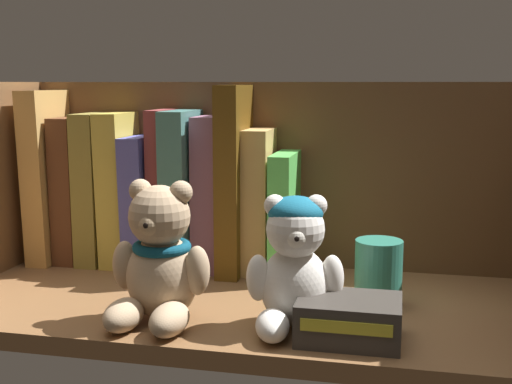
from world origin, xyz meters
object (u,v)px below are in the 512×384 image
book_3 (123,188)px  book_7 (212,193)px  book_9 (263,200)px  book_10 (287,212)px  book_5 (166,188)px  book_1 (76,189)px  book_2 (99,187)px  book_4 (147,200)px  small_product_box (349,319)px  book_6 (186,189)px  pillar_candle (378,273)px  book_0 (54,175)px  book_8 (238,178)px  teddy_bear_smaller (295,266)px  teddy_bear_larger (159,262)px

book_3 → book_7: book_3 is taller
book_9 → book_10: 3.59cm
book_3 → book_5: bearing=0.0°
book_1 → book_2: (3.43, 0.00, 0.30)cm
book_4 → book_9: book_9 is taller
book_4 → small_product_box: 37.65cm
book_6 → pillar_candle: bearing=-23.1°
book_4 → book_3: bearing=180.0°
book_0 → book_1: bearing=0.0°
book_8 → book_10: size_ratio=1.53×
book_5 → teddy_bear_smaller: book_5 is taller
book_1 → book_10: bearing=0.0°
book_2 → small_product_box: 43.65cm
book_3 → book_5: size_ratio=0.98×
book_2 → book_8: (19.96, 0.00, 1.90)cm
pillar_candle → small_product_box: 11.43cm
book_3 → teddy_bear_smaller: bearing=-36.4°
book_9 → teddy_bear_smaller: 21.81cm
book_7 → book_8: bearing=0.0°
book_1 → pillar_candle: book_1 is taller
book_4 → small_product_box: book_4 is taller
book_5 → book_6: size_ratio=1.00×
book_2 → teddy_bear_larger: book_2 is taller
book_4 → book_8: bearing=0.0°
book_0 → small_product_box: (43.51, -22.23, -9.80)cm
book_0 → book_6: 19.70cm
book_0 → book_6: book_0 is taller
book_5 → book_0: bearing=180.0°
book_7 → book_4: bearing=180.0°
pillar_candle → small_product_box: bearing=-101.9°
book_4 → teddy_bear_smaller: size_ratio=1.29×
book_2 → book_6: bearing=0.0°
book_1 → book_4: size_ratio=1.13×
book_6 → book_10: size_ratio=1.33×
book_3 → book_4: (3.49, 0.00, -1.53)cm
book_2 → book_7: bearing=0.0°
book_0 → book_2: bearing=0.0°
book_5 → teddy_bear_smaller: (21.13, -20.24, -4.12)cm
book_3 → book_9: 19.88cm
book_2 → pillar_candle: size_ratio=2.77×
book_8 → book_3: bearing=180.0°
book_7 → teddy_bear_smaller: bearing=-54.3°
book_2 → pillar_candle: 41.09cm
book_0 → book_5: 16.77cm
book_0 → book_3: book_0 is taller
book_5 → small_product_box: 35.84cm
teddy_bear_larger → book_8: bearing=81.7°
book_9 → small_product_box: size_ratio=1.89×
book_9 → teddy_bear_smaller: book_9 is taller
book_3 → pillar_candle: book_3 is taller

